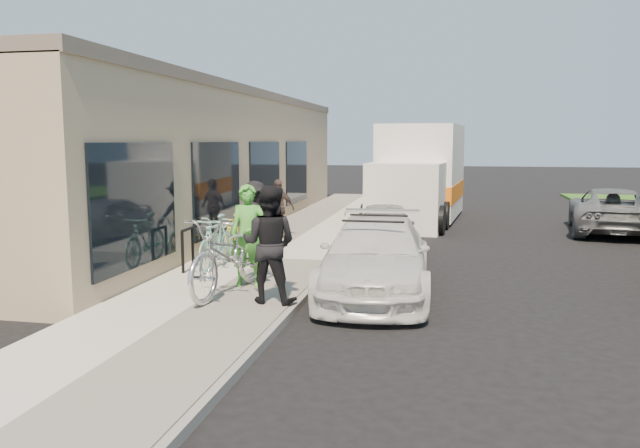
{
  "coord_description": "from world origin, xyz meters",
  "views": [
    {
      "loc": [
        1.9,
        -10.09,
        2.72
      ],
      "look_at": [
        -0.61,
        2.2,
        1.05
      ],
      "focal_mm": 35.0,
      "sensor_mm": 36.0,
      "label": 1
    }
  ],
  "objects_px": {
    "sedan_silver": "(384,228)",
    "cruiser_bike_c": "(233,234)",
    "bike_rack": "(188,245)",
    "cruiser_bike_a": "(216,242)",
    "woman_rider": "(248,235)",
    "far_car_gray": "(611,210)",
    "man_standing": "(269,244)",
    "cruiser_bike_b": "(224,236)",
    "bystander_b": "(278,208)",
    "sandwich_board": "(264,213)",
    "tandem_bike": "(230,255)",
    "sedan_white": "(376,257)",
    "bystander_a": "(255,216)",
    "moving_truck": "(419,178)"
  },
  "relations": [
    {
      "from": "woman_rider",
      "to": "bystander_b",
      "type": "xyz_separation_m",
      "value": [
        -1.0,
        5.58,
        -0.13
      ]
    },
    {
      "from": "bystander_b",
      "to": "bike_rack",
      "type": "bearing_deg",
      "value": -125.55
    },
    {
      "from": "sedan_silver",
      "to": "sedan_white",
      "type": "bearing_deg",
      "value": -91.75
    },
    {
      "from": "cruiser_bike_c",
      "to": "bystander_b",
      "type": "height_order",
      "value": "bystander_b"
    },
    {
      "from": "bike_rack",
      "to": "far_car_gray",
      "type": "relative_size",
      "value": 0.18
    },
    {
      "from": "tandem_bike",
      "to": "man_standing",
      "type": "xyz_separation_m",
      "value": [
        0.82,
        -0.4,
        0.28
      ]
    },
    {
      "from": "woman_rider",
      "to": "cruiser_bike_c",
      "type": "relative_size",
      "value": 1.21
    },
    {
      "from": "woman_rider",
      "to": "bystander_a",
      "type": "bearing_deg",
      "value": 98.55
    },
    {
      "from": "moving_truck",
      "to": "bystander_a",
      "type": "relative_size",
      "value": 4.16
    },
    {
      "from": "sedan_white",
      "to": "cruiser_bike_a",
      "type": "bearing_deg",
      "value": 162.12
    },
    {
      "from": "tandem_bike",
      "to": "man_standing",
      "type": "height_order",
      "value": "man_standing"
    },
    {
      "from": "far_car_gray",
      "to": "bystander_b",
      "type": "bearing_deg",
      "value": 30.63
    },
    {
      "from": "woman_rider",
      "to": "cruiser_bike_b",
      "type": "bearing_deg",
      "value": 111.77
    },
    {
      "from": "sedan_silver",
      "to": "far_car_gray",
      "type": "relative_size",
      "value": 0.74
    },
    {
      "from": "cruiser_bike_c",
      "to": "bystander_a",
      "type": "relative_size",
      "value": 0.91
    },
    {
      "from": "moving_truck",
      "to": "man_standing",
      "type": "bearing_deg",
      "value": -92.66
    },
    {
      "from": "sandwich_board",
      "to": "sedan_white",
      "type": "distance_m",
      "value": 7.44
    },
    {
      "from": "sedan_silver",
      "to": "cruiser_bike_c",
      "type": "bearing_deg",
      "value": -156.82
    },
    {
      "from": "woman_rider",
      "to": "cruiser_bike_a",
      "type": "xyz_separation_m",
      "value": [
        -1.14,
        1.37,
        -0.37
      ]
    },
    {
      "from": "woman_rider",
      "to": "cruiser_bike_c",
      "type": "bearing_deg",
      "value": 107.41
    },
    {
      "from": "bystander_a",
      "to": "sedan_white",
      "type": "bearing_deg",
      "value": 175.43
    },
    {
      "from": "bike_rack",
      "to": "tandem_bike",
      "type": "relative_size",
      "value": 0.34
    },
    {
      "from": "cruiser_bike_a",
      "to": "bystander_b",
      "type": "bearing_deg",
      "value": 89.26
    },
    {
      "from": "cruiser_bike_a",
      "to": "sedan_white",
      "type": "bearing_deg",
      "value": -13.74
    },
    {
      "from": "bike_rack",
      "to": "tandem_bike",
      "type": "height_order",
      "value": "tandem_bike"
    },
    {
      "from": "bike_rack",
      "to": "bystander_b",
      "type": "xyz_separation_m",
      "value": [
        0.61,
        4.54,
        0.26
      ]
    },
    {
      "from": "cruiser_bike_a",
      "to": "cruiser_bike_c",
      "type": "relative_size",
      "value": 1.19
    },
    {
      "from": "tandem_bike",
      "to": "man_standing",
      "type": "distance_m",
      "value": 0.95
    },
    {
      "from": "sedan_white",
      "to": "cruiser_bike_a",
      "type": "distance_m",
      "value": 3.47
    },
    {
      "from": "woman_rider",
      "to": "far_car_gray",
      "type": "bearing_deg",
      "value": 41.66
    },
    {
      "from": "woman_rider",
      "to": "man_standing",
      "type": "height_order",
      "value": "man_standing"
    },
    {
      "from": "far_car_gray",
      "to": "cruiser_bike_c",
      "type": "bearing_deg",
      "value": 42.05
    },
    {
      "from": "sandwich_board",
      "to": "far_car_gray",
      "type": "height_order",
      "value": "far_car_gray"
    },
    {
      "from": "sandwich_board",
      "to": "tandem_bike",
      "type": "distance_m",
      "value": 7.56
    },
    {
      "from": "sandwich_board",
      "to": "bystander_b",
      "type": "height_order",
      "value": "bystander_b"
    },
    {
      "from": "far_car_gray",
      "to": "woman_rider",
      "type": "bearing_deg",
      "value": 57.01
    },
    {
      "from": "tandem_bike",
      "to": "woman_rider",
      "type": "relative_size",
      "value": 1.39
    },
    {
      "from": "tandem_bike",
      "to": "bystander_a",
      "type": "height_order",
      "value": "bystander_a"
    },
    {
      "from": "sandwich_board",
      "to": "man_standing",
      "type": "height_order",
      "value": "man_standing"
    },
    {
      "from": "bike_rack",
      "to": "cruiser_bike_a",
      "type": "height_order",
      "value": "cruiser_bike_a"
    },
    {
      "from": "sedan_white",
      "to": "bystander_b",
      "type": "xyz_separation_m",
      "value": [
        -3.23,
        5.1,
        0.26
      ]
    },
    {
      "from": "bystander_a",
      "to": "bystander_b",
      "type": "bearing_deg",
      "value": -50.3
    },
    {
      "from": "far_car_gray",
      "to": "cruiser_bike_a",
      "type": "xyz_separation_m",
      "value": [
        -9.38,
        -8.0,
        0.02
      ]
    },
    {
      "from": "tandem_bike",
      "to": "cruiser_bike_a",
      "type": "distance_m",
      "value": 2.21
    },
    {
      "from": "bike_rack",
      "to": "cruiser_bike_b",
      "type": "height_order",
      "value": "cruiser_bike_b"
    },
    {
      "from": "bike_rack",
      "to": "cruiser_bike_a",
      "type": "relative_size",
      "value": 0.48
    },
    {
      "from": "cruiser_bike_b",
      "to": "cruiser_bike_c",
      "type": "distance_m",
      "value": 0.41
    },
    {
      "from": "woman_rider",
      "to": "man_standing",
      "type": "bearing_deg",
      "value": -63.1
    },
    {
      "from": "cruiser_bike_c",
      "to": "cruiser_bike_a",
      "type": "bearing_deg",
      "value": -87.56
    },
    {
      "from": "cruiser_bike_b",
      "to": "cruiser_bike_c",
      "type": "xyz_separation_m",
      "value": [
        0.06,
        0.4,
        -0.02
      ]
    }
  ]
}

